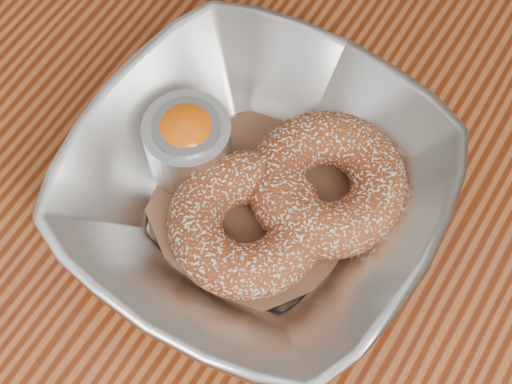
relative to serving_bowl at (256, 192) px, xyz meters
The scene contains 5 objects.
serving_bowl is the anchor object (origin of this frame).
parchment 0.02m from the serving_bowl, 135.00° to the left, with size 0.14×0.14×0.00m, color brown.
donut_back 0.05m from the serving_bowl, 40.29° to the left, with size 0.11×0.11×0.04m, color brown.
donut_front 0.02m from the serving_bowl, 74.01° to the right, with size 0.11×0.11×0.04m, color brown.
ramekin 0.06m from the serving_bowl, behind, with size 0.06×0.06×0.06m.
Camera 1 is at (0.03, -0.12, 1.25)m, focal length 55.00 mm.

